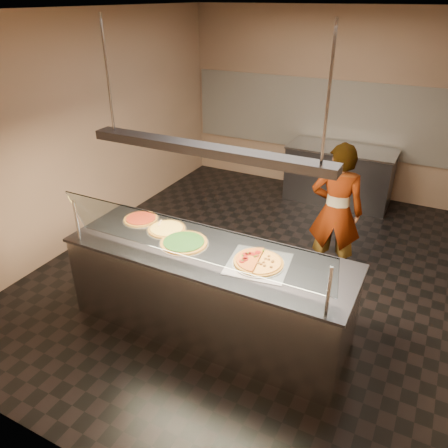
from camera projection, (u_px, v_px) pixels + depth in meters
The scene contains 20 objects.
ground at pixel (255, 269), 5.63m from camera, with size 5.00×6.00×0.02m, color black.
ceiling at pixel (266, 8), 4.21m from camera, with size 5.00×6.00×0.02m, color silver.
wall_back at pixel (330, 104), 7.29m from camera, with size 5.00×0.02×3.00m, color #9A7B63.
wall_front at pixel (59, 309), 2.55m from camera, with size 5.00×0.02×3.00m, color #9A7B63.
wall_left at pixel (90, 129), 5.93m from camera, with size 0.02×6.00×3.00m, color #9A7B63.
tile_band at pixel (329, 116), 7.36m from camera, with size 4.90×0.02×1.20m, color silver.
serving_counter at pixel (209, 290), 4.43m from camera, with size 2.87×0.94×0.93m.
sneeze_guard at pixel (189, 241), 3.81m from camera, with size 2.63×0.18×0.54m.
perforated_tray at pixel (258, 263), 4.01m from camera, with size 0.63×0.63×0.01m.
half_pizza_pepperoni at pixel (248, 258), 4.05m from camera, with size 0.29×0.48×0.05m.
half_pizza_sausage at pixel (270, 264), 3.96m from camera, with size 0.29×0.48×0.04m.
pizza_spinach at pixel (184, 242), 4.34m from camera, with size 0.50×0.50×0.03m.
pizza_cheese at pixel (167, 229), 4.59m from camera, with size 0.42×0.42×0.03m.
pizza_tomato at pixel (141, 219), 4.79m from camera, with size 0.40×0.40×0.03m.
pizza_spatula at pixel (162, 225), 4.63m from camera, with size 0.24×0.22×0.02m.
prep_table at pixel (339, 175), 7.25m from camera, with size 1.72×0.74×0.93m.
worker at pixel (336, 212), 5.16m from camera, with size 0.62×0.41×1.70m, color #232227.
heat_lamp_housing at pixel (206, 150), 3.74m from camera, with size 2.30×0.18×0.08m, color #404046.
lamp_rod_left at pixel (107, 75), 3.89m from camera, with size 0.02×0.02×1.01m, color #B7B7BC.
lamp_rod_right at pixel (328, 96), 3.08m from camera, with size 0.02×0.02×1.01m, color #B7B7BC.
Camera 1 is at (1.79, -4.37, 3.13)m, focal length 35.00 mm.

